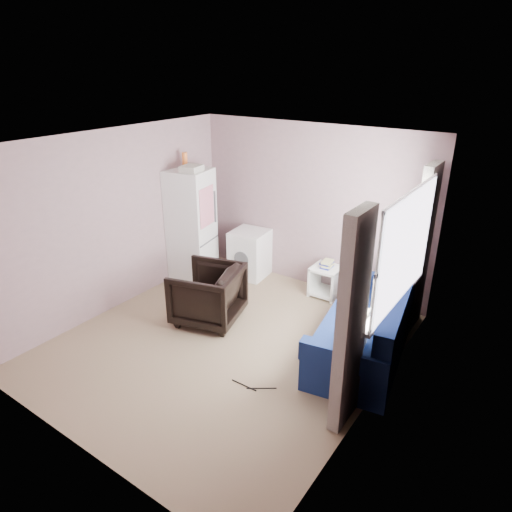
{
  "coord_description": "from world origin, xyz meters",
  "views": [
    {
      "loc": [
        3.1,
        -3.79,
        3.29
      ],
      "look_at": [
        0.05,
        0.6,
        1.0
      ],
      "focal_mm": 32.0,
      "sensor_mm": 36.0,
      "label": 1
    }
  ],
  "objects": [
    {
      "name": "fridge",
      "position": [
        -1.65,
        1.25,
        0.9
      ],
      "size": [
        0.72,
        0.72,
        2.02
      ],
      "rotation": [
        0.0,
        0.0,
        0.2
      ],
      "color": "white",
      "rests_on": "ground"
    },
    {
      "name": "side_table",
      "position": [
        0.45,
        1.88,
        0.27
      ],
      "size": [
        0.43,
        0.43,
        0.57
      ],
      "rotation": [
        0.0,
        0.0,
        0.02
      ],
      "color": "white",
      "rests_on": "ground"
    },
    {
      "name": "washing_machine",
      "position": [
        -0.9,
        1.8,
        0.41
      ],
      "size": [
        0.61,
        0.61,
        0.78
      ],
      "rotation": [
        0.0,
        0.0,
        0.11
      ],
      "color": "white",
      "rests_on": "ground"
    },
    {
      "name": "sofa",
      "position": [
        1.56,
        0.78,
        0.33
      ],
      "size": [
        1.25,
        2.16,
        0.91
      ],
      "rotation": [
        0.0,
        0.0,
        0.17
      ],
      "color": "navy",
      "rests_on": "ground"
    },
    {
      "name": "room",
      "position": [
        0.02,
        0.01,
        1.25
      ],
      "size": [
        3.84,
        4.24,
        2.54
      ],
      "color": "#9B8265",
      "rests_on": "ground"
    },
    {
      "name": "armchair",
      "position": [
        -0.55,
        0.31,
        0.43
      ],
      "size": [
        0.98,
        1.02,
        0.86
      ],
      "primitive_type": "imported",
      "rotation": [
        0.0,
        0.0,
        -1.3
      ],
      "color": "black",
      "rests_on": "ground"
    },
    {
      "name": "window_dressing",
      "position": [
        1.78,
        0.7,
        1.11
      ],
      "size": [
        0.17,
        2.62,
        2.18
      ],
      "color": "white",
      "rests_on": "ground"
    },
    {
      "name": "floor_cables",
      "position": [
        0.77,
        -0.5,
        0.01
      ],
      "size": [
        0.49,
        0.2,
        0.01
      ],
      "rotation": [
        0.0,
        0.0,
        0.35
      ],
      "color": "black",
      "rests_on": "ground"
    }
  ]
}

